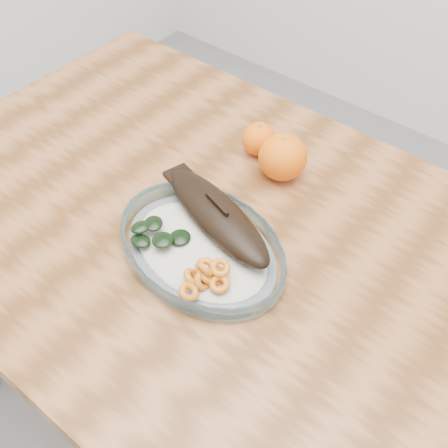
# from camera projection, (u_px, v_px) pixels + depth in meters

# --- Properties ---
(ground) EXTENTS (3.00, 3.00, 0.00)m
(ground) POSITION_uv_depth(u_px,v_px,m) (213.00, 412.00, 1.53)
(ground) COLOR slate
(ground) RESTS_ON ground
(dining_table) EXTENTS (1.20, 0.80, 0.75)m
(dining_table) POSITION_uv_depth(u_px,v_px,m) (208.00, 260.00, 1.05)
(dining_table) COLOR #5C3415
(dining_table) RESTS_ON ground
(plated_meal) EXTENTS (0.64, 0.64, 0.08)m
(plated_meal) POSITION_uv_depth(u_px,v_px,m) (202.00, 243.00, 0.93)
(plated_meal) COLOR white
(plated_meal) RESTS_ON dining_table
(orange_left) EXTENTS (0.09, 0.09, 0.09)m
(orange_left) POSITION_uv_depth(u_px,v_px,m) (283.00, 157.00, 1.04)
(orange_left) COLOR #FF5B05
(orange_left) RESTS_ON dining_table
(orange_right) EXTENTS (0.07, 0.07, 0.07)m
(orange_right) POSITION_uv_depth(u_px,v_px,m) (259.00, 139.00, 1.09)
(orange_right) COLOR #FF5B05
(orange_right) RESTS_ON dining_table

